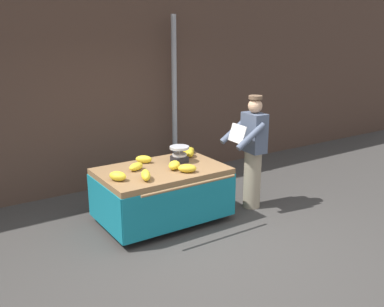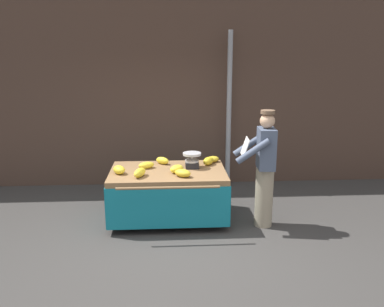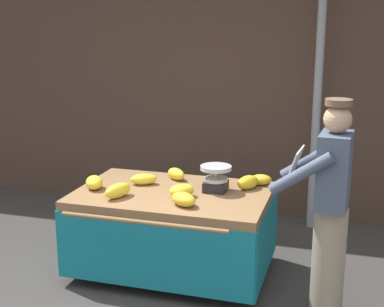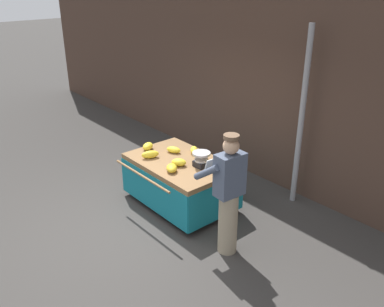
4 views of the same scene
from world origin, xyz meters
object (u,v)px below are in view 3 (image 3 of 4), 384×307
object	(u,v)px
banana_bunch_5	(94,182)
banana_cart	(173,213)
banana_bunch_6	(184,199)
banana_bunch_1	(176,174)
vendor_person	(330,207)
banana_bunch_4	(182,191)
banana_bunch_0	(118,191)
street_pole	(317,100)
weighing_scale	(216,178)
banana_bunch_7	(248,182)
banana_bunch_3	(261,180)
banana_bunch_2	(144,179)

from	to	relation	value
banana_bunch_5	banana_cart	bearing A→B (deg)	10.25
banana_bunch_6	banana_bunch_1	bearing A→B (deg)	112.89
vendor_person	banana_bunch_4	bearing A→B (deg)	172.01
banana_bunch_5	vendor_person	world-z (taller)	vendor_person
banana_cart	banana_bunch_5	world-z (taller)	banana_bunch_5
banana_bunch_4	banana_bunch_5	distance (m)	0.84
banana_bunch_0	banana_bunch_6	xyz separation A→B (m)	(0.61, -0.03, -0.01)
banana_bunch_1	banana_bunch_4	distance (m)	0.54
banana_bunch_0	banana_bunch_1	world-z (taller)	banana_bunch_0
street_pole	banana_bunch_5	bearing A→B (deg)	-138.15
weighing_scale	banana_bunch_7	xyz separation A→B (m)	(0.26, 0.14, -0.06)
banana_bunch_0	banana_bunch_5	xyz separation A→B (m)	(-0.31, 0.17, -0.00)
weighing_scale	banana_bunch_5	bearing A→B (deg)	-166.89
banana_bunch_3	banana_bunch_1	bearing A→B (deg)	-175.34
banana_cart	banana_bunch_4	bearing A→B (deg)	-44.86
banana_cart	banana_bunch_5	bearing A→B (deg)	-169.75
banana_bunch_2	banana_bunch_7	distance (m)	0.97
street_pole	banana_bunch_1	bearing A→B (deg)	-136.47
banana_bunch_1	banana_bunch_3	size ratio (longest dim) A/B	1.18
street_pole	vendor_person	world-z (taller)	street_pole
banana_bunch_3	banana_bunch_6	xyz separation A→B (m)	(-0.52, -0.76, 0.01)
banana_bunch_1	banana_bunch_3	distance (m)	0.81
street_pole	banana_bunch_6	distance (m)	2.15
street_pole	banana_bunch_4	bearing A→B (deg)	-121.27
street_pole	banana_bunch_7	size ratio (longest dim) A/B	12.04
banana_cart	banana_bunch_1	distance (m)	0.46
vendor_person	banana_bunch_1	bearing A→B (deg)	155.44
banana_bunch_1	banana_bunch_7	xyz separation A→B (m)	(0.72, -0.10, 0.01)
weighing_scale	banana_bunch_4	world-z (taller)	weighing_scale
weighing_scale	banana_bunch_3	size ratio (longest dim) A/B	1.39
street_pole	banana_bunch_2	xyz separation A→B (m)	(-1.46, -1.40, -0.61)
banana_bunch_1	banana_bunch_7	world-z (taller)	banana_bunch_7
banana_bunch_0	vendor_person	world-z (taller)	vendor_person
street_pole	banana_bunch_1	size ratio (longest dim) A/B	12.11
street_pole	banana_bunch_4	distance (m)	2.02
banana_bunch_4	banana_bunch_3	bearing A→B (deg)	43.27
banana_bunch_4	weighing_scale	bearing A→B (deg)	46.69
banana_bunch_3	banana_bunch_5	world-z (taller)	banana_bunch_5
banana_bunch_0	banana_bunch_4	world-z (taller)	banana_bunch_0
banana_cart	banana_bunch_2	size ratio (longest dim) A/B	7.06
banana_bunch_6	banana_bunch_5	bearing A→B (deg)	167.50
banana_bunch_2	banana_bunch_0	bearing A→B (deg)	-99.58
banana_cart	banana_bunch_6	bearing A→B (deg)	-57.73
banana_bunch_1	banana_cart	bearing A→B (deg)	-76.94
banana_bunch_4	banana_bunch_5	xyz separation A→B (m)	(-0.84, 0.00, 0.00)
banana_bunch_7	banana_bunch_3	bearing A→B (deg)	60.55
banana_bunch_3	banana_bunch_6	distance (m)	0.92
banana_bunch_3	banana_bunch_6	world-z (taller)	banana_bunch_6
banana_bunch_0	banana_bunch_6	distance (m)	0.61
vendor_person	banana_bunch_2	bearing A→B (deg)	165.87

